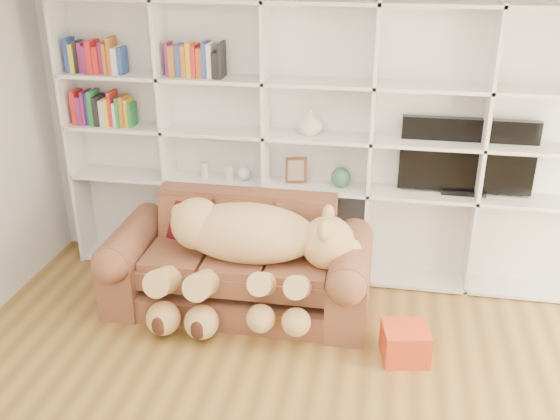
% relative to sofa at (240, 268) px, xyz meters
% --- Properties ---
extents(wall_back, '(5.00, 0.02, 2.70)m').
position_rel_sofa_xyz_m(wall_back, '(0.55, 0.81, 1.01)').
color(wall_back, silver).
rests_on(wall_back, floor).
extents(bookshelf, '(4.43, 0.35, 2.40)m').
position_rel_sofa_xyz_m(bookshelf, '(0.31, 0.67, 0.97)').
color(bookshelf, white).
rests_on(bookshelf, floor).
extents(sofa, '(2.11, 0.91, 0.89)m').
position_rel_sofa_xyz_m(sofa, '(0.00, 0.00, 0.00)').
color(sofa, brown).
rests_on(sofa, floor).
extents(teddy_bear, '(1.60, 0.87, 0.93)m').
position_rel_sofa_xyz_m(teddy_bear, '(0.11, -0.18, 0.28)').
color(teddy_bear, '#E1AE70').
rests_on(teddy_bear, sofa).
extents(throw_pillow, '(0.41, 0.30, 0.38)m').
position_rel_sofa_xyz_m(throw_pillow, '(-0.46, 0.15, 0.30)').
color(throw_pillow, '#4E0D0E').
rests_on(throw_pillow, sofa).
extents(gift_box, '(0.37, 0.36, 0.26)m').
position_rel_sofa_xyz_m(gift_box, '(1.35, -0.51, -0.21)').
color(gift_box, red).
rests_on(gift_box, floor).
extents(tv, '(1.08, 0.18, 0.64)m').
position_rel_sofa_xyz_m(tv, '(1.76, 0.66, 0.84)').
color(tv, black).
rests_on(tv, bookshelf).
extents(picture_frame, '(0.18, 0.07, 0.23)m').
position_rel_sofa_xyz_m(picture_frame, '(0.37, 0.61, 0.66)').
color(picture_frame, '#502D1B').
rests_on(picture_frame, bookshelf).
extents(green_vase, '(0.17, 0.17, 0.17)m').
position_rel_sofa_xyz_m(green_vase, '(0.75, 0.61, 0.61)').
color(green_vase, '#315F41').
rests_on(green_vase, bookshelf).
extents(figurine_tall, '(0.08, 0.08, 0.14)m').
position_rel_sofa_xyz_m(figurine_tall, '(-0.45, 0.61, 0.60)').
color(figurine_tall, beige).
rests_on(figurine_tall, bookshelf).
extents(figurine_short, '(0.08, 0.08, 0.13)m').
position_rel_sofa_xyz_m(figurine_short, '(-0.23, 0.61, 0.60)').
color(figurine_short, beige).
rests_on(figurine_short, bookshelf).
extents(snow_globe, '(0.12, 0.12, 0.12)m').
position_rel_sofa_xyz_m(snow_globe, '(-0.09, 0.61, 0.59)').
color(snow_globe, silver).
rests_on(snow_globe, bookshelf).
extents(shelf_vase, '(0.22, 0.22, 0.22)m').
position_rel_sofa_xyz_m(shelf_vase, '(0.48, 0.61, 1.09)').
color(shelf_vase, beige).
rests_on(shelf_vase, bookshelf).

